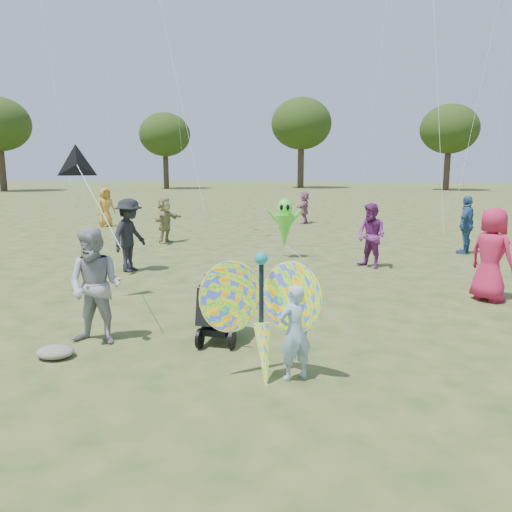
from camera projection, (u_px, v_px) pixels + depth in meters
The scene contains 16 objects.
ground at pixel (263, 345), 7.52m from camera, with size 160.00×160.00×0.00m, color #51592B.
child_girl at pixel (295, 332), 6.23m from camera, with size 0.45×0.30×1.24m, color #92B1CF.
adult_man at pixel (95, 286), 7.49m from camera, with size 0.86×0.67×1.77m, color #9B9AA0.
grey_bag at pixel (55, 352), 7.03m from camera, with size 0.53×0.43×0.17m, color gray.
crowd_a at pixel (491, 255), 9.88m from camera, with size 0.91×0.59×1.87m, color #BD1E45.
crowd_b at pixel (129, 235), 12.66m from camera, with size 1.21×0.69×1.87m, color black.
crowd_c at pixel (466, 225), 15.28m from camera, with size 1.04×0.43×1.78m, color #335E8D.
crowd_d at pixel (165, 220), 17.44m from camera, with size 1.50×0.48×1.62m, color #99935E.
crowd_e at pixel (371, 236), 13.12m from camera, with size 0.83×0.65×1.71m, color #772774.
crowd_g at pixel (106, 207), 22.16m from camera, with size 0.84×0.55×1.73m, color #C58A2E.
crowd_j at pixel (304, 207), 23.41m from camera, with size 1.39×0.44×1.50m, color #A25D79.
jogging_stroller at pixel (219, 301), 7.68m from camera, with size 0.61×1.10×1.09m.
butterfly_kite at pixel (262, 315), 6.21m from camera, with size 1.74×0.75×1.83m.
delta_kite_rig at pixel (77, 165), 9.45m from camera, with size 1.99×2.50×1.68m.
alien_kite at pixel (284, 225), 14.52m from camera, with size 1.12×0.69×1.74m.
tree_line at pixel (321, 124), 50.27m from camera, with size 91.78×33.60×10.79m.
Camera 1 is at (0.33, -7.15, 2.67)m, focal length 35.00 mm.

